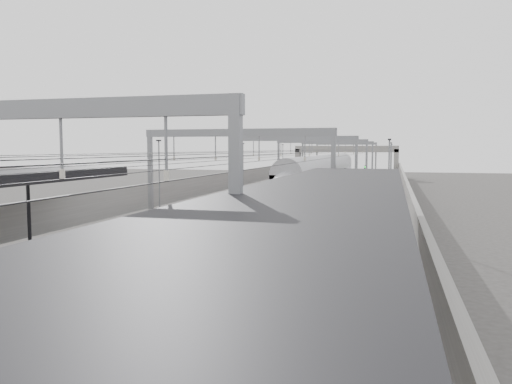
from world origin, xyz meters
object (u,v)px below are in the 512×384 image
Objects in this scene: train at (322,182)px; signal_green at (292,174)px; bench at (320,310)px; overbridge at (346,153)px.

train is 16.48m from signal_green.
bench is at bearing -82.13° from train.
signal_green is (-13.16, 61.80, 0.81)m from bench.
bench is (7.96, -95.13, -3.70)m from overbridge.
train is 14.69× the size of signal_green.
train reaches higher than bench.
overbridge is at bearing 81.13° from signal_green.
signal_green reaches higher than bench.
bench is at bearing -85.22° from overbridge.
bench is 63.19m from signal_green.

